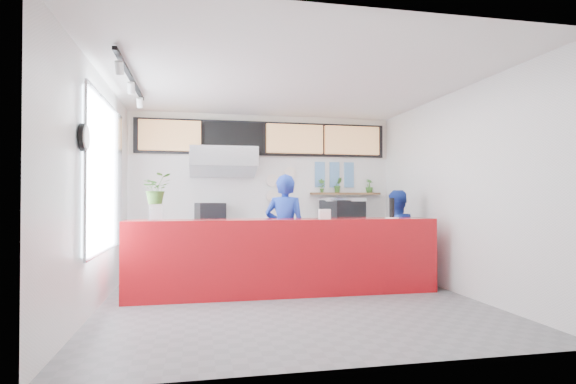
# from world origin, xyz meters

# --- Properties ---
(floor) EXTENTS (5.00, 5.00, 0.00)m
(floor) POSITION_xyz_m (0.00, 0.00, 0.00)
(floor) COLOR slate
(floor) RESTS_ON ground
(ceiling) EXTENTS (5.00, 5.00, 0.00)m
(ceiling) POSITION_xyz_m (0.00, 0.00, 3.00)
(ceiling) COLOR silver
(wall_back) EXTENTS (5.00, 0.00, 5.00)m
(wall_back) POSITION_xyz_m (0.00, 2.50, 1.50)
(wall_back) COLOR white
(wall_back) RESTS_ON ground
(wall_left) EXTENTS (0.00, 5.00, 5.00)m
(wall_left) POSITION_xyz_m (-2.50, 0.00, 1.50)
(wall_left) COLOR white
(wall_left) RESTS_ON ground
(wall_right) EXTENTS (0.00, 5.00, 5.00)m
(wall_right) POSITION_xyz_m (2.50, 0.00, 1.50)
(wall_right) COLOR white
(wall_right) RESTS_ON ground
(service_counter) EXTENTS (4.50, 0.60, 1.10)m
(service_counter) POSITION_xyz_m (0.00, 0.40, 0.55)
(service_counter) COLOR #B30C13
(service_counter) RESTS_ON ground
(cream_band) EXTENTS (5.00, 0.02, 0.80)m
(cream_band) POSITION_xyz_m (0.00, 2.49, 2.60)
(cream_band) COLOR beige
(cream_band) RESTS_ON wall_back
(prep_bench) EXTENTS (1.80, 0.60, 0.90)m
(prep_bench) POSITION_xyz_m (-0.80, 2.20, 0.45)
(prep_bench) COLOR #B2B5BA
(prep_bench) RESTS_ON ground
(panini_oven) EXTENTS (0.56, 0.56, 0.42)m
(panini_oven) POSITION_xyz_m (-1.03, 2.20, 1.11)
(panini_oven) COLOR black
(panini_oven) RESTS_ON prep_bench
(extraction_hood) EXTENTS (1.20, 0.70, 0.35)m
(extraction_hood) POSITION_xyz_m (-0.80, 2.15, 2.15)
(extraction_hood) COLOR #B2B5BA
(extraction_hood) RESTS_ON ceiling
(hood_lip) EXTENTS (1.20, 0.69, 0.31)m
(hood_lip) POSITION_xyz_m (-0.80, 2.15, 1.95)
(hood_lip) COLOR #B2B5BA
(hood_lip) RESTS_ON ceiling
(right_bench) EXTENTS (1.80, 0.60, 0.90)m
(right_bench) POSITION_xyz_m (1.50, 2.20, 0.45)
(right_bench) COLOR #B2B5BA
(right_bench) RESTS_ON ground
(espresso_machine) EXTENTS (0.88, 0.77, 0.47)m
(espresso_machine) POSITION_xyz_m (1.47, 2.20, 1.14)
(espresso_machine) COLOR black
(espresso_machine) RESTS_ON right_bench
(espresso_tray) EXTENTS (0.81, 0.61, 0.07)m
(espresso_tray) POSITION_xyz_m (1.47, 2.20, 1.38)
(espresso_tray) COLOR silver
(espresso_tray) RESTS_ON espresso_machine
(herb_shelf) EXTENTS (1.40, 0.18, 0.04)m
(herb_shelf) POSITION_xyz_m (1.60, 2.40, 1.50)
(herb_shelf) COLOR brown
(herb_shelf) RESTS_ON wall_back
(menu_board_far_left) EXTENTS (1.10, 0.10, 0.55)m
(menu_board_far_left) POSITION_xyz_m (-1.75, 2.38, 2.55)
(menu_board_far_left) COLOR tan
(menu_board_far_left) RESTS_ON wall_back
(menu_board_mid_left) EXTENTS (1.10, 0.10, 0.55)m
(menu_board_mid_left) POSITION_xyz_m (-0.59, 2.38, 2.55)
(menu_board_mid_left) COLOR black
(menu_board_mid_left) RESTS_ON wall_back
(menu_board_mid_right) EXTENTS (1.10, 0.10, 0.55)m
(menu_board_mid_right) POSITION_xyz_m (0.57, 2.38, 2.55)
(menu_board_mid_right) COLOR tan
(menu_board_mid_right) RESTS_ON wall_back
(menu_board_far_right) EXTENTS (1.10, 0.10, 0.55)m
(menu_board_far_right) POSITION_xyz_m (1.73, 2.38, 2.55)
(menu_board_far_right) COLOR tan
(menu_board_far_right) RESTS_ON wall_back
(soffit) EXTENTS (4.80, 0.04, 0.65)m
(soffit) POSITION_xyz_m (0.00, 2.46, 2.55)
(soffit) COLOR black
(soffit) RESTS_ON wall_back
(window_pane) EXTENTS (0.04, 2.20, 1.90)m
(window_pane) POSITION_xyz_m (-2.47, 0.30, 1.70)
(window_pane) COLOR silver
(window_pane) RESTS_ON wall_left
(window_frame) EXTENTS (0.03, 2.30, 2.00)m
(window_frame) POSITION_xyz_m (-2.45, 0.30, 1.70)
(window_frame) COLOR #B2B5BA
(window_frame) RESTS_ON wall_left
(wall_clock_rim) EXTENTS (0.05, 0.30, 0.30)m
(wall_clock_rim) POSITION_xyz_m (-2.46, -0.90, 2.05)
(wall_clock_rim) COLOR black
(wall_clock_rim) RESTS_ON wall_left
(wall_clock_face) EXTENTS (0.02, 0.26, 0.26)m
(wall_clock_face) POSITION_xyz_m (-2.43, -0.90, 2.05)
(wall_clock_face) COLOR white
(wall_clock_face) RESTS_ON wall_left
(track_rail) EXTENTS (0.05, 2.40, 0.04)m
(track_rail) POSITION_xyz_m (-2.10, 0.00, 2.94)
(track_rail) COLOR black
(track_rail) RESTS_ON ceiling
(dec_plate_a) EXTENTS (0.24, 0.03, 0.24)m
(dec_plate_a) POSITION_xyz_m (0.15, 2.47, 1.75)
(dec_plate_a) COLOR silver
(dec_plate_a) RESTS_ON wall_back
(dec_plate_b) EXTENTS (0.24, 0.03, 0.24)m
(dec_plate_b) POSITION_xyz_m (0.45, 2.47, 1.65)
(dec_plate_b) COLOR silver
(dec_plate_b) RESTS_ON wall_back
(dec_plate_c) EXTENTS (0.24, 0.03, 0.24)m
(dec_plate_c) POSITION_xyz_m (0.15, 2.47, 1.45)
(dec_plate_c) COLOR silver
(dec_plate_c) RESTS_ON wall_back
(dec_plate_d) EXTENTS (0.24, 0.03, 0.24)m
(dec_plate_d) POSITION_xyz_m (0.50, 2.47, 1.90)
(dec_plate_d) COLOR silver
(dec_plate_d) RESTS_ON wall_back
(photo_frame_a) EXTENTS (0.20, 0.02, 0.25)m
(photo_frame_a) POSITION_xyz_m (1.10, 2.48, 2.00)
(photo_frame_a) COLOR #598CBF
(photo_frame_a) RESTS_ON wall_back
(photo_frame_b) EXTENTS (0.20, 0.02, 0.25)m
(photo_frame_b) POSITION_xyz_m (1.40, 2.48, 2.00)
(photo_frame_b) COLOR #598CBF
(photo_frame_b) RESTS_ON wall_back
(photo_frame_c) EXTENTS (0.20, 0.02, 0.25)m
(photo_frame_c) POSITION_xyz_m (1.70, 2.48, 2.00)
(photo_frame_c) COLOR #598CBF
(photo_frame_c) RESTS_ON wall_back
(photo_frame_d) EXTENTS (0.20, 0.02, 0.25)m
(photo_frame_d) POSITION_xyz_m (1.10, 2.48, 1.75)
(photo_frame_d) COLOR #598CBF
(photo_frame_d) RESTS_ON wall_back
(photo_frame_e) EXTENTS (0.20, 0.02, 0.25)m
(photo_frame_e) POSITION_xyz_m (1.40, 2.48, 1.75)
(photo_frame_e) COLOR #598CBF
(photo_frame_e) RESTS_ON wall_back
(photo_frame_f) EXTENTS (0.20, 0.02, 0.25)m
(photo_frame_f) POSITION_xyz_m (1.70, 2.48, 1.75)
(photo_frame_f) COLOR #598CBF
(photo_frame_f) RESTS_ON wall_back
(staff_center) EXTENTS (0.77, 0.66, 1.78)m
(staff_center) POSITION_xyz_m (0.09, 0.88, 0.89)
(staff_center) COLOR #163199
(staff_center) RESTS_ON ground
(staff_right) EXTENTS (0.86, 0.73, 1.54)m
(staff_right) POSITION_xyz_m (1.96, 0.90, 0.77)
(staff_right) COLOR #163199
(staff_right) RESTS_ON ground
(herb_a) EXTENTS (0.15, 0.11, 0.27)m
(herb_a) POSITION_xyz_m (1.12, 2.40, 1.66)
(herb_a) COLOR #3A6F27
(herb_a) RESTS_ON herb_shelf
(herb_b) EXTENTS (0.17, 0.14, 0.30)m
(herb_b) POSITION_xyz_m (1.45, 2.40, 1.67)
(herb_b) COLOR #3A6F27
(herb_b) RESTS_ON herb_shelf
(herb_d) EXTENTS (0.19, 0.18, 0.27)m
(herb_d) POSITION_xyz_m (2.10, 2.40, 1.65)
(herb_d) COLOR #3A6F27
(herb_d) RESTS_ON herb_shelf
(glass_vase) EXTENTS (0.20, 0.20, 0.22)m
(glass_vase) POSITION_xyz_m (-1.81, 0.39, 1.21)
(glass_vase) COLOR white
(glass_vase) RESTS_ON service_counter
(basil_vase) EXTENTS (0.48, 0.45, 0.43)m
(basil_vase) POSITION_xyz_m (-1.81, 0.39, 1.53)
(basil_vase) COLOR #3A6F27
(basil_vase) RESTS_ON glass_vase
(napkin_holder) EXTENTS (0.17, 0.11, 0.14)m
(napkin_holder) POSITION_xyz_m (0.57, 0.31, 1.17)
(napkin_holder) COLOR white
(napkin_holder) RESTS_ON service_counter
(white_plate) EXTENTS (0.26, 0.26, 0.02)m
(white_plate) POSITION_xyz_m (1.62, 0.31, 1.11)
(white_plate) COLOR white
(white_plate) RESTS_ON service_counter
(pepper_mill) EXTENTS (0.08, 0.08, 0.29)m
(pepper_mill) POSITION_xyz_m (1.62, 0.31, 1.26)
(pepper_mill) COLOR black
(pepper_mill) RESTS_ON white_plate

